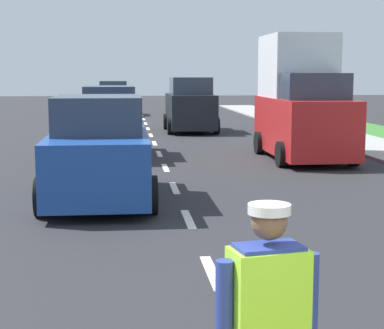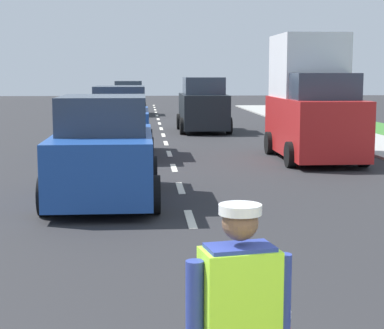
{
  "view_description": "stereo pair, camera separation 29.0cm",
  "coord_description": "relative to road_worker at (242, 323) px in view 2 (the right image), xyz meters",
  "views": [
    {
      "loc": [
        -1.05,
        -2.02,
        2.44
      ],
      "look_at": [
        -0.06,
        7.5,
        1.1
      ],
      "focal_mm": 61.2,
      "sensor_mm": 36.0,
      "label": 1
    },
    {
      "loc": [
        -0.77,
        -2.05,
        2.44
      ],
      "look_at": [
        -0.06,
        7.5,
        1.1
      ],
      "focal_mm": 61.2,
      "sensor_mm": 36.0,
      "label": 2
    }
  ],
  "objects": [
    {
      "name": "car_oncoming_third",
      "position": [
        -1.45,
        34.89,
        -0.01
      ],
      "size": [
        2.01,
        4.31,
        1.98
      ],
      "color": "slate",
      "rests_on": "ground"
    },
    {
      "name": "road_worker",
      "position": [
        0.0,
        0.0,
        0.0
      ],
      "size": [
        0.74,
        0.46,
        1.67
      ],
      "color": "#383D4C",
      "rests_on": "ground"
    },
    {
      "name": "car_outgoing_far",
      "position": [
        1.89,
        23.46,
        0.12
      ],
      "size": [
        2.08,
        3.98,
        2.26
      ],
      "color": "black",
      "rests_on": "ground"
    },
    {
      "name": "traffic_cone_near",
      "position": [
        0.59,
        1.63,
        -0.63
      ],
      "size": [
        0.36,
        0.36,
        0.6
      ],
      "color": "black",
      "rests_on": "ground"
    },
    {
      "name": "lane_center_line",
      "position": [
        0.18,
        23.46,
        -0.93
      ],
      "size": [
        0.14,
        46.4,
        0.01
      ],
      "color": "silver",
      "rests_on": "ground"
    },
    {
      "name": "car_oncoming_lead",
      "position": [
        -1.36,
        8.78,
        0.0
      ],
      "size": [
        2.09,
        4.24,
        2.01
      ],
      "color": "#1E4799",
      "rests_on": "ground"
    },
    {
      "name": "delivery_truck",
      "position": [
        4.18,
        14.47,
        0.68
      ],
      "size": [
        2.16,
        4.6,
        3.54
      ],
      "color": "red",
      "rests_on": "ground"
    },
    {
      "name": "car_oncoming_second",
      "position": [
        -1.28,
        15.64,
        0.03
      ],
      "size": [
        1.92,
        4.12,
        2.06
      ],
      "color": "#1E4799",
      "rests_on": "ground"
    },
    {
      "name": "ground_plane",
      "position": [
        0.18,
        19.26,
        -0.93
      ],
      "size": [
        96.0,
        96.0,
        0.0
      ],
      "primitive_type": "plane",
      "color": "#28282B"
    }
  ]
}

